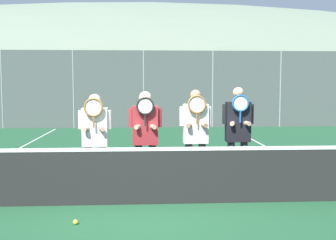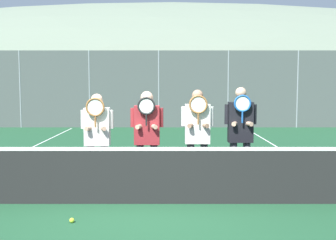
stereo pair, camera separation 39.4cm
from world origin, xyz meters
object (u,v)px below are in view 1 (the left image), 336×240
Objects in this scene: car_center at (259,101)px; player_rightmost at (238,131)px; player_center_right at (196,132)px; player_center_left at (146,133)px; car_far_left at (57,104)px; player_leftmost at (95,135)px; tennis_ball_on_court at (76,222)px; car_left_of_center at (158,103)px.

player_rightmost is at bearing -106.84° from car_center.
player_center_left is at bearing -178.17° from player_center_right.
car_center is (10.12, 0.24, 0.09)m from car_far_left.
tennis_ball_on_court is at bearing -93.31° from player_leftmost.
car_far_left is 60.76× the size of tennis_ball_on_court.
tennis_ball_on_court is at bearing -138.32° from player_center_right.
car_center is (5.18, 0.02, 0.09)m from car_left_of_center.
player_center_left is 0.44× the size of car_left_of_center.
car_far_left is (-4.28, 13.69, -0.19)m from player_center_left.
tennis_ball_on_court is at bearing -95.99° from car_left_of_center.
car_far_left is at bearing -178.62° from car_center.
car_far_left is at bearing 113.42° from player_rightmost.
car_center reaches higher than player_center_right.
player_leftmost reaches higher than car_left_of_center.
player_center_right is at bearing -179.51° from player_rightmost.
car_center reaches higher than player_center_left.
car_left_of_center is (-0.97, 13.88, -0.21)m from player_rightmost.
player_center_left is 14.35m from car_far_left.
player_center_left is at bearing 59.20° from tennis_ball_on_court.
player_center_right is 0.39× the size of car_center.
car_left_of_center is 15.64m from tennis_ball_on_court.
tennis_ball_on_court is (3.32, -15.31, -0.83)m from car_far_left.
player_center_left reaches higher than player_leftmost.
player_leftmost is 0.87m from player_center_left.
car_center is at bearing 67.26° from player_center_left.
player_leftmost is at bearing -76.00° from car_far_left.
car_center is at bearing 0.20° from car_left_of_center.
player_center_right is at bearing -109.63° from car_center.
player_center_left is 15.11m from car_center.
player_center_left is 0.43× the size of car_far_left.
player_rightmost is 0.40× the size of car_center.
player_leftmost is at bearing 86.69° from tennis_ball_on_court.
player_center_left is at bearing -178.79° from player_rightmost.
player_rightmost is 0.45× the size of car_left_of_center.
car_center reaches higher than tennis_ball_on_court.
player_center_right is at bearing 41.68° from tennis_ball_on_court.
player_rightmost is 14.88m from car_far_left.
car_left_of_center is at bearing 90.89° from player_center_right.
player_rightmost is 13.92m from car_left_of_center.
player_rightmost is at bearing 0.49° from player_center_right.
player_leftmost is 0.42× the size of car_far_left.
car_far_left is (-5.92, 13.66, -0.21)m from player_rightmost.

